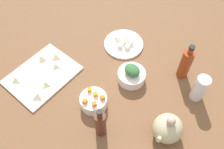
{
  "coord_description": "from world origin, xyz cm",
  "views": [
    {
      "loc": [
        51.12,
        43.18,
        103.27
      ],
      "look_at": [
        0.0,
        0.0,
        8.0
      ],
      "focal_mm": 39.07,
      "sensor_mm": 36.0,
      "label": 1
    }
  ],
  "objects_px": {
    "plate_tofu": "(124,44)",
    "cutting_board": "(42,75)",
    "teapot": "(168,128)",
    "bottle_1": "(100,124)",
    "bottle_0": "(186,64)",
    "drinking_glass_1": "(200,88)",
    "bowl_greens": "(131,76)",
    "bowl_carrots": "(94,101)"
  },
  "relations": [
    {
      "from": "bottle_1",
      "to": "plate_tofu",
      "type": "bearing_deg",
      "value": -152.3
    },
    {
      "from": "bowl_greens",
      "to": "drinking_glass_1",
      "type": "bearing_deg",
      "value": 112.01
    },
    {
      "from": "teapot",
      "to": "drinking_glass_1",
      "type": "xyz_separation_m",
      "value": [
        -0.25,
        0.01,
        0.01
      ]
    },
    {
      "from": "bowl_carrots",
      "to": "plate_tofu",
      "type": "bearing_deg",
      "value": -161.66
    },
    {
      "from": "bowl_greens",
      "to": "bottle_0",
      "type": "bearing_deg",
      "value": 136.58
    },
    {
      "from": "bottle_1",
      "to": "drinking_glass_1",
      "type": "height_order",
      "value": "bottle_1"
    },
    {
      "from": "bottle_0",
      "to": "drinking_glass_1",
      "type": "relative_size",
      "value": 1.45
    },
    {
      "from": "cutting_board",
      "to": "plate_tofu",
      "type": "height_order",
      "value": "plate_tofu"
    },
    {
      "from": "teapot",
      "to": "bottle_1",
      "type": "xyz_separation_m",
      "value": [
        0.17,
        -0.22,
        0.02
      ]
    },
    {
      "from": "plate_tofu",
      "to": "drinking_glass_1",
      "type": "relative_size",
      "value": 1.47
    },
    {
      "from": "bowl_greens",
      "to": "bottle_0",
      "type": "height_order",
      "value": "bottle_0"
    },
    {
      "from": "bowl_greens",
      "to": "bottle_0",
      "type": "xyz_separation_m",
      "value": [
        -0.19,
        0.18,
        0.06
      ]
    },
    {
      "from": "cutting_board",
      "to": "bowl_greens",
      "type": "bearing_deg",
      "value": 127.5
    },
    {
      "from": "drinking_glass_1",
      "to": "cutting_board",
      "type": "bearing_deg",
      "value": -58.93
    },
    {
      "from": "plate_tofu",
      "to": "drinking_glass_1",
      "type": "height_order",
      "value": "drinking_glass_1"
    },
    {
      "from": "teapot",
      "to": "plate_tofu",
      "type": "bearing_deg",
      "value": -121.93
    },
    {
      "from": "bottle_1",
      "to": "bottle_0",
      "type": "bearing_deg",
      "value": 167.47
    },
    {
      "from": "plate_tofu",
      "to": "bottle_1",
      "type": "relative_size",
      "value": 1.11
    },
    {
      "from": "teapot",
      "to": "bottle_1",
      "type": "relative_size",
      "value": 0.77
    },
    {
      "from": "bowl_carrots",
      "to": "teapot",
      "type": "relative_size",
      "value": 0.83
    },
    {
      "from": "drinking_glass_1",
      "to": "bottle_0",
      "type": "bearing_deg",
      "value": -119.96
    },
    {
      "from": "plate_tofu",
      "to": "bowl_carrots",
      "type": "distance_m",
      "value": 0.4
    },
    {
      "from": "plate_tofu",
      "to": "bottle_1",
      "type": "bearing_deg",
      "value": 27.7
    },
    {
      "from": "bowl_greens",
      "to": "drinking_glass_1",
      "type": "xyz_separation_m",
      "value": [
        -0.12,
        0.29,
        0.05
      ]
    },
    {
      "from": "teapot",
      "to": "bottle_0",
      "type": "height_order",
      "value": "bottle_0"
    },
    {
      "from": "bottle_0",
      "to": "bottle_1",
      "type": "xyz_separation_m",
      "value": [
        0.49,
        -0.11,
        -0.01
      ]
    },
    {
      "from": "bowl_carrots",
      "to": "drinking_glass_1",
      "type": "bearing_deg",
      "value": 135.23
    },
    {
      "from": "plate_tofu",
      "to": "drinking_glass_1",
      "type": "bearing_deg",
      "value": 85.56
    },
    {
      "from": "bottle_0",
      "to": "drinking_glass_1",
      "type": "height_order",
      "value": "bottle_0"
    },
    {
      "from": "plate_tofu",
      "to": "bowl_greens",
      "type": "height_order",
      "value": "bowl_greens"
    },
    {
      "from": "cutting_board",
      "to": "plate_tofu",
      "type": "distance_m",
      "value": 0.46
    },
    {
      "from": "plate_tofu",
      "to": "bottle_1",
      "type": "xyz_separation_m",
      "value": [
        0.45,
        0.24,
        0.08
      ]
    },
    {
      "from": "bowl_greens",
      "to": "drinking_glass_1",
      "type": "distance_m",
      "value": 0.32
    },
    {
      "from": "cutting_board",
      "to": "bowl_greens",
      "type": "xyz_separation_m",
      "value": [
        -0.27,
        0.35,
        0.02
      ]
    },
    {
      "from": "plate_tofu",
      "to": "bottle_0",
      "type": "height_order",
      "value": "bottle_0"
    },
    {
      "from": "plate_tofu",
      "to": "cutting_board",
      "type": "bearing_deg",
      "value": -23.15
    },
    {
      "from": "bowl_greens",
      "to": "drinking_glass_1",
      "type": "height_order",
      "value": "drinking_glass_1"
    },
    {
      "from": "bowl_greens",
      "to": "bottle_1",
      "type": "height_order",
      "value": "bottle_1"
    },
    {
      "from": "bottle_1",
      "to": "bowl_greens",
      "type": "bearing_deg",
      "value": -167.28
    },
    {
      "from": "bowl_greens",
      "to": "bowl_carrots",
      "type": "relative_size",
      "value": 1.1
    },
    {
      "from": "cutting_board",
      "to": "plate_tofu",
      "type": "bearing_deg",
      "value": 156.85
    },
    {
      "from": "bottle_0",
      "to": "bottle_1",
      "type": "height_order",
      "value": "bottle_0"
    }
  ]
}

